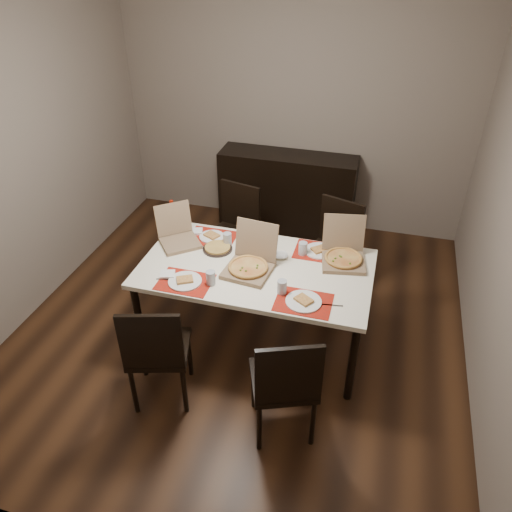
# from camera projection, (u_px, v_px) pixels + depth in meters

# --- Properties ---
(ground) EXTENTS (3.80, 4.00, 0.02)m
(ground) POSITION_uv_depth(u_px,v_px,m) (241.00, 326.00, 4.45)
(ground) COLOR #3E2313
(ground) RESTS_ON ground
(room_walls) EXTENTS (3.84, 4.02, 2.62)m
(room_walls) POSITION_uv_depth(u_px,v_px,m) (254.00, 119.00, 3.82)
(room_walls) COLOR gray
(room_walls) RESTS_ON ground
(sideboard) EXTENTS (1.50, 0.40, 0.90)m
(sideboard) POSITION_uv_depth(u_px,v_px,m) (287.00, 192.00, 5.61)
(sideboard) COLOR black
(sideboard) RESTS_ON ground
(dining_table) EXTENTS (1.80, 1.00, 0.75)m
(dining_table) POSITION_uv_depth(u_px,v_px,m) (256.00, 273.00, 3.93)
(dining_table) COLOR white
(dining_table) RESTS_ON ground
(chair_near_left) EXTENTS (0.52, 0.52, 0.93)m
(chair_near_left) POSITION_uv_depth(u_px,v_px,m) (157.00, 350.00, 3.47)
(chair_near_left) COLOR black
(chair_near_left) RESTS_ON ground
(chair_near_right) EXTENTS (0.55, 0.55, 0.93)m
(chair_near_right) POSITION_uv_depth(u_px,v_px,m) (285.00, 382.00, 3.23)
(chair_near_right) COLOR black
(chair_near_right) RESTS_ON ground
(chair_far_left) EXTENTS (0.51, 0.51, 0.93)m
(chair_far_left) POSITION_uv_depth(u_px,v_px,m) (235.00, 227.00, 4.86)
(chair_far_left) COLOR black
(chair_far_left) RESTS_ON ground
(chair_far_right) EXTENTS (0.53, 0.53, 0.93)m
(chair_far_right) POSITION_uv_depth(u_px,v_px,m) (334.00, 245.00, 4.59)
(chair_far_right) COLOR black
(chair_far_right) RESTS_ON ground
(setting_near_left) EXTENTS (0.46, 0.30, 0.11)m
(setting_near_left) POSITION_uv_depth(u_px,v_px,m) (189.00, 280.00, 3.72)
(setting_near_left) COLOR #AF170B
(setting_near_left) RESTS_ON dining_table
(setting_near_right) EXTENTS (0.48, 0.30, 0.11)m
(setting_near_right) POSITION_uv_depth(u_px,v_px,m) (298.00, 298.00, 3.54)
(setting_near_right) COLOR #AF170B
(setting_near_right) RESTS_ON dining_table
(setting_far_left) EXTENTS (0.43, 0.30, 0.11)m
(setting_far_left) POSITION_uv_depth(u_px,v_px,m) (214.00, 237.00, 4.22)
(setting_far_left) COLOR #AF170B
(setting_far_left) RESTS_ON dining_table
(setting_far_right) EXTENTS (0.48, 0.30, 0.11)m
(setting_far_right) POSITION_uv_depth(u_px,v_px,m) (315.00, 250.00, 4.05)
(setting_far_right) COLOR #AF170B
(setting_far_right) RESTS_ON dining_table
(napkin_loose) EXTENTS (0.16, 0.16, 0.02)m
(napkin_loose) POSITION_uv_depth(u_px,v_px,m) (256.00, 266.00, 3.89)
(napkin_loose) COLOR white
(napkin_loose) RESTS_ON dining_table
(pizza_box_center) EXTENTS (0.38, 0.42, 0.34)m
(pizza_box_center) POSITION_uv_depth(u_px,v_px,m) (250.00, 264.00, 3.83)
(pizza_box_center) COLOR #7D6348
(pizza_box_center) RESTS_ON dining_table
(pizza_box_right) EXTENTS (0.39, 0.42, 0.33)m
(pizza_box_right) POSITION_uv_depth(u_px,v_px,m) (343.00, 255.00, 3.93)
(pizza_box_right) COLOR #7D6348
(pizza_box_right) RESTS_ON dining_table
(pizza_box_left) EXTENTS (0.44, 0.45, 0.30)m
(pizza_box_left) POSITION_uv_depth(u_px,v_px,m) (178.00, 236.00, 4.17)
(pizza_box_left) COLOR #7D6348
(pizza_box_left) RESTS_ON dining_table
(faina_plate) EXTENTS (0.24, 0.24, 0.03)m
(faina_plate) POSITION_uv_depth(u_px,v_px,m) (218.00, 248.00, 4.09)
(faina_plate) COLOR black
(faina_plate) RESTS_ON dining_table
(dip_bowl) EXTENTS (0.14, 0.14, 0.03)m
(dip_bowl) POSITION_uv_depth(u_px,v_px,m) (281.00, 256.00, 4.00)
(dip_bowl) COLOR white
(dip_bowl) RESTS_ON dining_table
(soda_bottle) EXTENTS (0.10, 0.10, 0.29)m
(soda_bottle) POSITION_uv_depth(u_px,v_px,m) (173.00, 218.00, 4.28)
(soda_bottle) COLOR silver
(soda_bottle) RESTS_ON dining_table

